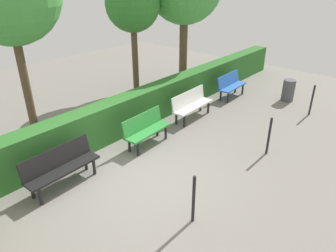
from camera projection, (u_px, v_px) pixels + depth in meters
name	position (u px, v px, depth m)	size (l,w,h in m)	color
ground_plane	(138.00, 176.00, 7.09)	(21.49, 21.49, 0.00)	gray
bench_blue	(231.00, 84.00, 11.36)	(1.41, 0.50, 0.86)	blue
bench_white	(191.00, 104.00, 9.70)	(1.64, 0.50, 0.86)	white
bench_green	(146.00, 128.00, 8.20)	(1.43, 0.52, 0.86)	#2D8C38
bench_black	(61.00, 166.00, 6.62)	(1.65, 0.51, 0.86)	black
hedge_row	(117.00, 117.00, 8.68)	(17.49, 0.56, 1.06)	#2D6B28
tree_mid	(133.00, 5.00, 10.48)	(1.85, 1.85, 4.11)	brown
railing_post_near	(312.00, 100.00, 9.92)	(0.06, 0.06, 1.00)	black
railing_post_mid	(269.00, 136.00, 7.76)	(0.06, 0.06, 1.00)	black
railing_post_far	(194.00, 199.00, 5.62)	(0.06, 0.06, 1.00)	black
trash_bin	(288.00, 90.00, 11.09)	(0.42, 0.42, 0.76)	#4C4C51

